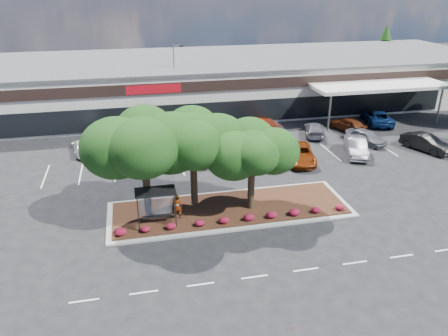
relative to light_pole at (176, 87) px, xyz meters
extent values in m
plane|color=black|center=(3.13, -27.99, -3.93)|extent=(160.00, 160.00, 0.00)
cube|color=beige|center=(3.13, 6.01, -0.93)|extent=(80.00, 20.00, 6.00)
cube|color=#4B4B4D|center=(3.13, 6.01, 2.17)|extent=(80.40, 20.40, 0.30)
cube|color=black|center=(3.13, -4.04, 0.87)|extent=(80.00, 0.25, 1.20)
cube|color=black|center=(3.13, -4.04, -2.33)|extent=(60.00, 0.18, 2.60)
cube|color=#B70D19|center=(-2.87, -4.11, 0.87)|extent=(6.00, 0.12, 1.00)
cube|color=beige|center=(23.13, -6.49, 0.47)|extent=(16.00, 5.00, 0.40)
cylinder|color=slate|center=(16.13, -8.49, -1.83)|extent=(0.24, 0.24, 4.20)
cylinder|color=slate|center=(30.13, -8.49, -1.83)|extent=(0.24, 0.24, 4.20)
cube|color=#9E9E99|center=(1.13, -23.99, -3.85)|extent=(18.00, 6.00, 0.15)
cube|color=#462916|center=(1.13, -23.99, -3.73)|extent=(17.20, 5.20, 0.12)
cube|color=silver|center=(-8.87, -31.99, -3.92)|extent=(1.60, 0.12, 0.01)
cube|color=silver|center=(-5.67, -31.99, -3.92)|extent=(1.60, 0.12, 0.01)
cube|color=silver|center=(-2.47, -31.99, -3.92)|extent=(1.60, 0.12, 0.01)
cube|color=silver|center=(0.73, -31.99, -3.92)|extent=(1.60, 0.12, 0.01)
cube|color=silver|center=(3.93, -31.99, -3.92)|extent=(1.60, 0.12, 0.01)
cube|color=silver|center=(7.13, -31.99, -3.92)|extent=(1.60, 0.12, 0.01)
cube|color=silver|center=(10.33, -31.99, -3.92)|extent=(1.60, 0.12, 0.01)
cube|color=silver|center=(13.53, -31.99, -3.92)|extent=(1.60, 0.12, 0.01)
cube|color=silver|center=(-13.37, -14.49, -3.92)|extent=(0.12, 5.00, 0.01)
cube|color=silver|center=(-10.37, -14.49, -3.92)|extent=(0.12, 5.00, 0.01)
cube|color=silver|center=(-7.37, -14.49, -3.92)|extent=(0.12, 5.00, 0.01)
cube|color=silver|center=(-4.37, -14.49, -3.92)|extent=(0.12, 5.00, 0.01)
cube|color=silver|center=(-1.37, -14.49, -3.92)|extent=(0.12, 5.00, 0.01)
cube|color=silver|center=(1.63, -14.49, -3.92)|extent=(0.12, 5.00, 0.01)
cube|color=silver|center=(4.63, -14.49, -3.92)|extent=(0.12, 5.00, 0.01)
cube|color=silver|center=(7.63, -14.49, -3.92)|extent=(0.12, 5.00, 0.01)
cube|color=silver|center=(10.63, -14.49, -3.92)|extent=(0.12, 5.00, 0.01)
cube|color=silver|center=(13.63, -14.49, -3.92)|extent=(0.12, 5.00, 0.01)
cube|color=silver|center=(16.63, -14.49, -3.92)|extent=(0.12, 5.00, 0.01)
cube|color=silver|center=(19.63, -14.49, -3.92)|extent=(0.12, 5.00, 0.01)
cylinder|color=black|center=(-5.62, -24.54, -2.42)|extent=(0.08, 0.08, 2.50)
cylinder|color=black|center=(-3.12, -24.54, -2.42)|extent=(0.08, 0.08, 2.50)
cylinder|color=black|center=(-5.62, -25.84, -2.42)|extent=(0.08, 0.08, 2.50)
cylinder|color=black|center=(-3.12, -25.84, -2.42)|extent=(0.08, 0.08, 2.50)
cube|color=black|center=(-4.37, -25.19, -1.13)|extent=(2.75, 1.55, 0.10)
cube|color=silver|center=(-4.37, -24.54, -2.29)|extent=(2.30, 0.03, 2.00)
cube|color=black|center=(-4.37, -24.94, -3.22)|extent=(2.00, 0.35, 0.06)
cone|color=#103A0F|center=(37.13, 16.01, 0.57)|extent=(3.96, 3.96, 9.00)
imported|color=#594C47|center=(-2.90, -24.69, -2.73)|extent=(0.74, 0.54, 1.86)
cube|color=#9E9E99|center=(-0.11, 0.01, -3.73)|extent=(0.50, 0.50, 0.40)
cylinder|color=slate|center=(-0.11, 0.01, 0.73)|extent=(0.14, 0.14, 8.52)
cube|color=slate|center=(0.34, -0.02, 4.84)|extent=(0.91, 0.28, 0.14)
cube|color=black|center=(0.84, -0.06, 4.77)|extent=(0.47, 0.33, 0.18)
cube|color=#A17D54|center=(1.12, -37.08, -3.47)|extent=(0.03, 0.03, 0.91)
cube|color=#FF4383|center=(1.17, -37.08, -3.09)|extent=(0.02, 0.14, 0.18)
imported|color=black|center=(-7.91, -12.04, -3.20)|extent=(2.71, 5.39, 1.46)
imported|color=maroon|center=(-4.08, -13.69, -3.09)|extent=(2.86, 5.21, 1.68)
imported|color=brown|center=(0.49, -13.99, -3.24)|extent=(3.04, 5.07, 1.37)
imported|color=#A3A6B0|center=(7.73, -12.41, -3.21)|extent=(2.07, 4.50, 1.43)
imported|color=maroon|center=(9.69, -16.14, -3.15)|extent=(3.77, 6.05, 1.56)
imported|color=#525158|center=(15.68, -15.77, -3.08)|extent=(3.40, 5.42, 1.69)
imported|color=slate|center=(18.24, -13.10, -3.17)|extent=(3.50, 4.79, 1.52)
imported|color=black|center=(23.13, -16.18, -3.10)|extent=(3.58, 5.31, 1.66)
imported|color=silver|center=(-10.47, -9.49, -3.26)|extent=(2.63, 4.82, 1.32)
imported|color=#622007|center=(-2.96, -7.91, -3.26)|extent=(3.48, 4.96, 1.33)
imported|color=#144C15|center=(2.49, -8.15, -3.18)|extent=(2.37, 5.25, 1.49)
imported|color=maroon|center=(8.40, -7.17, -3.07)|extent=(3.57, 6.47, 1.71)
imported|color=maroon|center=(9.17, -7.11, -3.15)|extent=(2.42, 5.44, 1.55)
imported|color=#5C5C64|center=(14.03, -9.47, -3.23)|extent=(3.41, 5.17, 1.39)
imported|color=maroon|center=(18.41, -8.80, -3.16)|extent=(3.25, 4.85, 1.53)
imported|color=navy|center=(22.95, -7.16, -3.10)|extent=(4.16, 6.47, 1.66)
camera|label=1|loc=(-5.48, -51.91, 12.17)|focal=35.00mm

